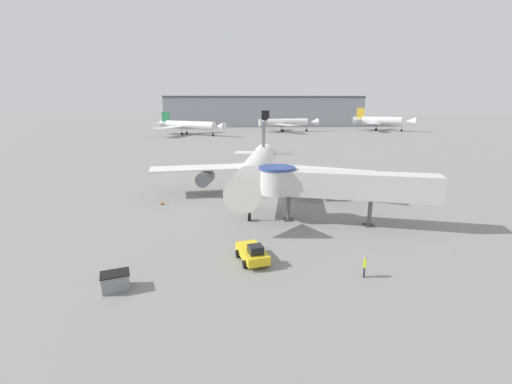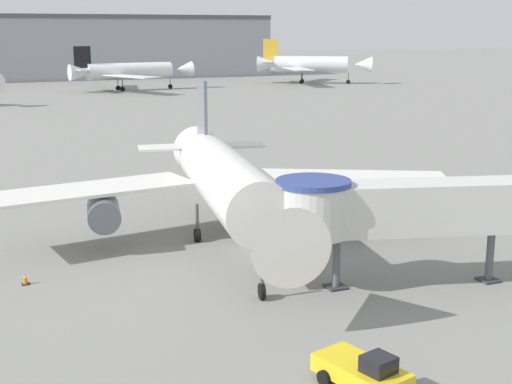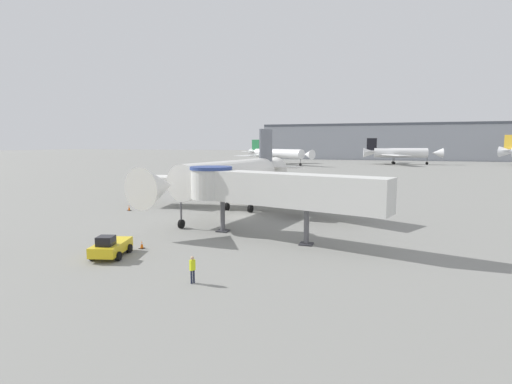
{
  "view_description": "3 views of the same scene",
  "coord_description": "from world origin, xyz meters",
  "px_view_note": "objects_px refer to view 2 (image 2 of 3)",
  "views": [
    {
      "loc": [
        -4.77,
        -45.4,
        12.99
      ],
      "look_at": [
        -2.63,
        -6.19,
        2.96
      ],
      "focal_mm": 24.0,
      "sensor_mm": 36.0,
      "label": 1
    },
    {
      "loc": [
        -17.62,
        -41.0,
        14.16
      ],
      "look_at": [
        -2.12,
        -3.89,
        4.93
      ],
      "focal_mm": 50.0,
      "sensor_mm": 36.0,
      "label": 2
    },
    {
      "loc": [
        16.03,
        -42.79,
        8.52
      ],
      "look_at": [
        3.33,
        -4.75,
        3.56
      ],
      "focal_mm": 28.0,
      "sensor_mm": 36.0,
      "label": 3
    }
  ],
  "objects_px": {
    "jet_bridge": "(424,207)",
    "traffic_cone_near_nose": "(347,351)",
    "traffic_cone_port_wing": "(25,279)",
    "pushback_tug_yellow": "(363,372)",
    "background_jet_gold_tail": "(309,64)",
    "background_jet_black_tail": "(127,71)",
    "main_airplane": "(226,182)"
  },
  "relations": [
    {
      "from": "jet_bridge",
      "to": "traffic_cone_port_wing",
      "type": "height_order",
      "value": "jet_bridge"
    },
    {
      "from": "pushback_tug_yellow",
      "to": "traffic_cone_near_nose",
      "type": "relative_size",
      "value": 6.65
    },
    {
      "from": "traffic_cone_near_nose",
      "to": "jet_bridge",
      "type": "bearing_deg",
      "value": 37.82
    },
    {
      "from": "pushback_tug_yellow",
      "to": "background_jet_black_tail",
      "type": "xyz_separation_m",
      "value": [
        23.06,
        144.53,
        3.79
      ]
    },
    {
      "from": "jet_bridge",
      "to": "traffic_cone_port_wing",
      "type": "xyz_separation_m",
      "value": [
        -20.68,
        8.59,
        -4.21
      ]
    },
    {
      "from": "pushback_tug_yellow",
      "to": "jet_bridge",
      "type": "bearing_deg",
      "value": 29.51
    },
    {
      "from": "main_airplane",
      "to": "pushback_tug_yellow",
      "type": "xyz_separation_m",
      "value": [
        -1.67,
        -20.24,
        -3.62
      ]
    },
    {
      "from": "main_airplane",
      "to": "traffic_cone_port_wing",
      "type": "bearing_deg",
      "value": -160.52
    },
    {
      "from": "jet_bridge",
      "to": "pushback_tug_yellow",
      "type": "bearing_deg",
      "value": -119.51
    },
    {
      "from": "jet_bridge",
      "to": "background_jet_gold_tail",
      "type": "relative_size",
      "value": 0.63
    },
    {
      "from": "traffic_cone_near_nose",
      "to": "background_jet_gold_tail",
      "type": "distance_m",
      "value": 161.65
    },
    {
      "from": "main_airplane",
      "to": "traffic_cone_near_nose",
      "type": "distance_m",
      "value": 18.0
    },
    {
      "from": "jet_bridge",
      "to": "traffic_cone_near_nose",
      "type": "height_order",
      "value": "jet_bridge"
    },
    {
      "from": "jet_bridge",
      "to": "pushback_tug_yellow",
      "type": "height_order",
      "value": "jet_bridge"
    },
    {
      "from": "traffic_cone_near_nose",
      "to": "traffic_cone_port_wing",
      "type": "bearing_deg",
      "value": 128.92
    },
    {
      "from": "background_jet_black_tail",
      "to": "traffic_cone_port_wing",
      "type": "bearing_deg",
      "value": 158.16
    },
    {
      "from": "traffic_cone_port_wing",
      "to": "background_jet_gold_tail",
      "type": "xyz_separation_m",
      "value": [
        83.54,
        129.84,
        4.71
      ]
    },
    {
      "from": "traffic_cone_near_nose",
      "to": "background_jet_black_tail",
      "type": "relative_size",
      "value": 0.02
    },
    {
      "from": "pushback_tug_yellow",
      "to": "background_jet_gold_tail",
      "type": "bearing_deg",
      "value": 48.52
    },
    {
      "from": "jet_bridge",
      "to": "background_jet_black_tail",
      "type": "xyz_separation_m",
      "value": [
        13.76,
        135.25,
        0.0
      ]
    },
    {
      "from": "traffic_cone_near_nose",
      "to": "background_jet_gold_tail",
      "type": "xyz_separation_m",
      "value": [
        71.31,
        144.99,
        4.74
      ]
    },
    {
      "from": "pushback_tug_yellow",
      "to": "background_jet_gold_tail",
      "type": "relative_size",
      "value": 0.14
    },
    {
      "from": "traffic_cone_port_wing",
      "to": "background_jet_gold_tail",
      "type": "distance_m",
      "value": 154.47
    },
    {
      "from": "pushback_tug_yellow",
      "to": "traffic_cone_near_nose",
      "type": "height_order",
      "value": "pushback_tug_yellow"
    },
    {
      "from": "jet_bridge",
      "to": "traffic_cone_near_nose",
      "type": "distance_m",
      "value": 11.5
    },
    {
      "from": "main_airplane",
      "to": "jet_bridge",
      "type": "distance_m",
      "value": 13.35
    },
    {
      "from": "jet_bridge",
      "to": "traffic_cone_port_wing",
      "type": "bearing_deg",
      "value": 172.98
    },
    {
      "from": "jet_bridge",
      "to": "traffic_cone_near_nose",
      "type": "bearing_deg",
      "value": -126.63
    },
    {
      "from": "pushback_tug_yellow",
      "to": "traffic_cone_port_wing",
      "type": "distance_m",
      "value": 21.19
    },
    {
      "from": "main_airplane",
      "to": "background_jet_gold_tail",
      "type": "xyz_separation_m",
      "value": [
        70.49,
        127.48,
        0.66
      ]
    },
    {
      "from": "pushback_tug_yellow",
      "to": "traffic_cone_port_wing",
      "type": "xyz_separation_m",
      "value": [
        -11.38,
        17.88,
        -0.42
      ]
    },
    {
      "from": "pushback_tug_yellow",
      "to": "background_jet_gold_tail",
      "type": "height_order",
      "value": "background_jet_gold_tail"
    }
  ]
}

